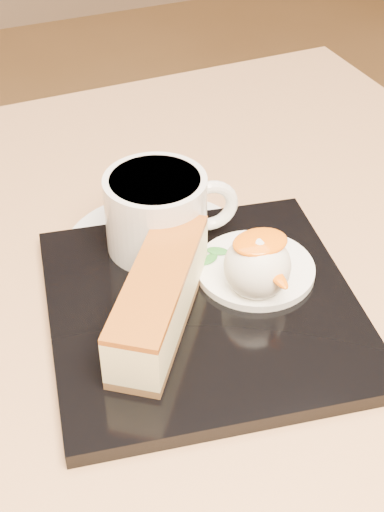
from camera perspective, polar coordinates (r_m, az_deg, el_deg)
name	(u,v)px	position (r m, az deg, el deg)	size (l,w,h in m)	color
table	(143,481)	(0.62, -3.95, -17.49)	(0.80, 0.80, 0.72)	black
dessert_plate	(203,308)	(0.52, 0.88, -4.19)	(0.22, 0.22, 0.01)	black
cheesecake	(159,296)	(0.49, -2.62, -3.25)	(0.11, 0.13, 0.04)	brown
cream_smear	(255,269)	(0.54, 5.08, -1.04)	(0.09, 0.09, 0.01)	white
ice_cream_scoop	(257,266)	(0.51, 5.24, -0.82)	(0.05, 0.05, 0.05)	white
mango_sauce	(260,242)	(0.50, 5.47, 1.11)	(0.04, 0.03, 0.01)	orange
mint_sprig	(206,255)	(0.55, 1.16, 0.06)	(0.04, 0.03, 0.00)	#2F852B
saucer	(158,251)	(0.57, -2.77, 0.38)	(0.15, 0.15, 0.01)	white
coffee_cup	(159,212)	(0.55, -2.69, 3.53)	(0.11, 0.08, 0.06)	white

